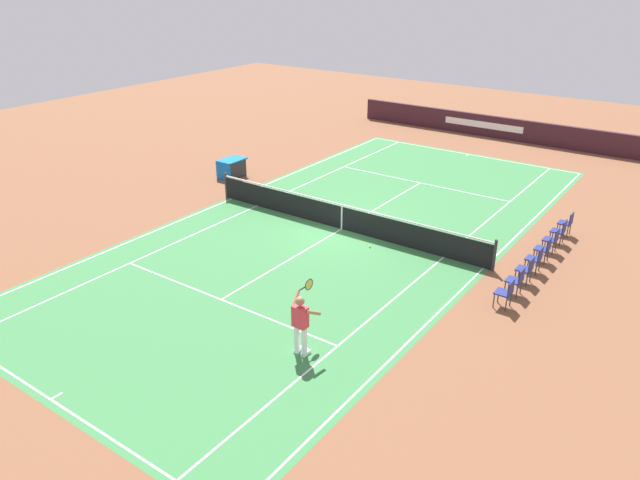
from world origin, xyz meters
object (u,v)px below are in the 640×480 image
(tennis_player_near, at_px, (301,322))
(spectator_chair_2, at_px, (553,239))
(spectator_chair_1, at_px, (560,230))
(spectator_chair_3, at_px, (545,248))
(spectator_chair_7, at_px, (506,292))
(spectator_chair_4, at_px, (536,258))
(spectator_chair_6, at_px, (517,279))
(equipment_cart_tarped, at_px, (232,168))
(spectator_chair_0, at_px, (567,222))
(spectator_chair_5, at_px, (527,268))
(tennis_ball, at_px, (370,247))
(tennis_net, at_px, (342,217))

(tennis_player_near, xyz_separation_m, spectator_chair_2, (-9.62, 3.38, -0.41))
(spectator_chair_1, xyz_separation_m, spectator_chair_3, (1.78, 0.00, 0.00))
(spectator_chair_7, bearing_deg, spectator_chair_4, 180.00)
(spectator_chair_4, bearing_deg, spectator_chair_6, 0.00)
(spectator_chair_4, bearing_deg, equipment_cart_tarped, -95.86)
(spectator_chair_4, bearing_deg, tennis_player_near, -23.34)
(spectator_chair_0, bearing_deg, spectator_chair_5, 0.00)
(spectator_chair_1, relative_size, spectator_chair_2, 1.00)
(spectator_chair_7, bearing_deg, tennis_ball, -103.35)
(tennis_player_near, relative_size, tennis_ball, 25.71)
(spectator_chair_2, distance_m, equipment_cart_tarped, 14.37)
(spectator_chair_7, bearing_deg, tennis_net, -106.38)
(tennis_ball, xyz_separation_m, spectator_chair_5, (-0.55, 5.22, 0.49))
(tennis_player_near, xyz_separation_m, spectator_chair_5, (-6.94, 3.38, -0.41))
(spectator_chair_0, xyz_separation_m, spectator_chair_6, (5.35, 0.00, 0.00))
(spectator_chair_2, bearing_deg, spectator_chair_1, 180.00)
(tennis_net, relative_size, tennis_ball, 177.27)
(spectator_chair_3, xyz_separation_m, spectator_chair_7, (3.57, 0.00, 0.00))
(tennis_ball, xyz_separation_m, spectator_chair_2, (-3.22, 5.22, 0.49))
(tennis_player_near, bearing_deg, spectator_chair_0, 163.49)
(tennis_player_near, bearing_deg, spectator_chair_7, 146.76)
(spectator_chair_7, bearing_deg, spectator_chair_6, 180.00)
(spectator_chair_5, xyz_separation_m, spectator_chair_6, (0.89, 0.00, 0.00))
(tennis_net, xyz_separation_m, spectator_chair_5, (0.25, 6.92, 0.03))
(tennis_ball, xyz_separation_m, equipment_cart_tarped, (-2.91, -9.14, 0.40))
(spectator_chair_4, xyz_separation_m, spectator_chair_6, (1.78, 0.00, 0.00))
(spectator_chair_1, bearing_deg, spectator_chair_3, 0.00)
(spectator_chair_1, xyz_separation_m, spectator_chair_5, (3.57, 0.00, 0.00))
(spectator_chair_4, bearing_deg, spectator_chair_5, 0.00)
(tennis_ball, bearing_deg, tennis_net, -115.08)
(spectator_chair_1, relative_size, equipment_cart_tarped, 0.70)
(tennis_net, distance_m, spectator_chair_6, 7.01)
(spectator_chair_7, bearing_deg, spectator_chair_0, 180.00)
(spectator_chair_3, relative_size, spectator_chair_4, 1.00)
(tennis_player_near, xyz_separation_m, spectator_chair_4, (-7.83, 3.38, -0.41))
(tennis_net, distance_m, spectator_chair_0, 8.10)
(spectator_chair_7, bearing_deg, spectator_chair_2, 180.00)
(tennis_net, distance_m, spectator_chair_4, 6.95)
(spectator_chair_2, bearing_deg, spectator_chair_3, 0.00)
(spectator_chair_0, xyz_separation_m, equipment_cart_tarped, (2.09, -14.37, -0.08))
(tennis_ball, distance_m, spectator_chair_7, 5.39)
(spectator_chair_0, relative_size, spectator_chair_3, 1.00)
(spectator_chair_3, distance_m, spectator_chair_6, 2.68)
(tennis_net, distance_m, spectator_chair_1, 7.67)
(spectator_chair_3, bearing_deg, spectator_chair_1, 180.00)
(tennis_ball, distance_m, spectator_chair_2, 6.16)
(tennis_ball, relative_size, spectator_chair_5, 0.08)
(tennis_net, height_order, spectator_chair_0, tennis_net)
(tennis_ball, xyz_separation_m, spectator_chair_7, (1.24, 5.22, 0.49))
(tennis_net, bearing_deg, spectator_chair_2, 109.35)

